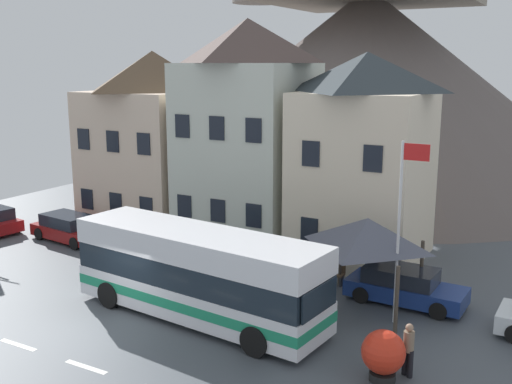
# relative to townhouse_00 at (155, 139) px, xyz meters

# --- Properties ---
(ground_plane) EXTENTS (40.00, 60.00, 0.07)m
(ground_plane) POSITION_rel_townhouse_00_xyz_m (7.28, -12.42, -4.85)
(ground_plane) COLOR #484F56
(townhouse_00) EXTENTS (6.08, 6.91, 9.65)m
(townhouse_00) POSITION_rel_townhouse_00_xyz_m (0.00, 0.00, 0.00)
(townhouse_00) COLOR beige
(townhouse_00) RESTS_ON ground_plane
(townhouse_01) EXTENTS (5.82, 5.75, 11.13)m
(townhouse_01) POSITION_rel_townhouse_00_xyz_m (6.37, -0.58, 0.74)
(townhouse_01) COLOR beige
(townhouse_01) RESTS_ON ground_plane
(townhouse_02) EXTENTS (5.46, 5.79, 9.49)m
(townhouse_02) POSITION_rel_townhouse_00_xyz_m (12.47, -0.56, -0.08)
(townhouse_02) COLOR beige
(townhouse_02) RESTS_ON ground_plane
(hilltop_castle) EXTENTS (37.41, 37.41, 23.66)m
(hilltop_castle) POSITION_rel_townhouse_00_xyz_m (5.53, 19.27, 3.40)
(hilltop_castle) COLOR #605552
(hilltop_castle) RESTS_ON ground_plane
(transit_bus) EXTENTS (10.07, 3.55, 3.22)m
(transit_bus) POSITION_rel_townhouse_00_xyz_m (9.72, -10.01, -3.20)
(transit_bus) COLOR white
(transit_bus) RESTS_ON ground_plane
(bus_shelter) EXTENTS (3.60, 3.60, 3.46)m
(bus_shelter) POSITION_rel_townhouse_00_xyz_m (14.63, -6.18, -1.92)
(bus_shelter) COLOR #473D33
(bus_shelter) RESTS_ON ground_plane
(parked_car_00) EXTENTS (4.54, 2.33, 1.36)m
(parked_car_00) POSITION_rel_townhouse_00_xyz_m (-1.57, -5.27, -4.16)
(parked_car_00) COLOR maroon
(parked_car_00) RESTS_ON ground_plane
(parked_car_01) EXTENTS (4.50, 2.03, 1.39)m
(parked_car_01) POSITION_rel_townhouse_00_xyz_m (15.80, -5.07, -4.15)
(parked_car_01) COLOR navy
(parked_car_01) RESTS_ON ground_plane
(pedestrian_00) EXTENTS (0.35, 0.32, 1.63)m
(pedestrian_00) POSITION_rel_townhouse_00_xyz_m (17.40, -10.44, -3.96)
(pedestrian_00) COLOR black
(pedestrian_00) RESTS_ON ground_plane
(pedestrian_01) EXTENTS (0.34, 0.32, 1.52)m
(pedestrian_01) POSITION_rel_townhouse_00_xyz_m (13.50, -8.12, -3.96)
(pedestrian_01) COLOR #2D2D38
(pedestrian_01) RESTS_ON ground_plane
(public_bench) EXTENTS (1.72, 0.48, 0.87)m
(public_bench) POSITION_rel_townhouse_00_xyz_m (12.28, -4.45, -4.35)
(public_bench) COLOR brown
(public_bench) RESTS_ON ground_plane
(flagpole) EXTENTS (0.95, 0.10, 6.46)m
(flagpole) POSITION_rel_townhouse_00_xyz_m (16.07, -6.96, -1.05)
(flagpole) COLOR silver
(flagpole) RESTS_ON ground_plane
(harbour_buoy) EXTENTS (1.28, 1.28, 1.53)m
(harbour_buoy) POSITION_rel_townhouse_00_xyz_m (16.85, -11.05, -3.99)
(harbour_buoy) COLOR black
(harbour_buoy) RESTS_ON ground_plane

